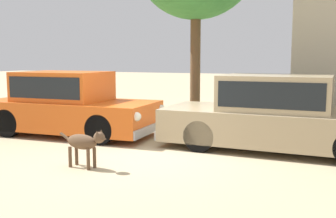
{
  "coord_description": "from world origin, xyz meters",
  "views": [
    {
      "loc": [
        3.35,
        -6.97,
        1.89
      ],
      "look_at": [
        0.36,
        0.2,
        0.9
      ],
      "focal_mm": 42.85,
      "sensor_mm": 36.0,
      "label": 1
    }
  ],
  "objects": [
    {
      "name": "ground_plane",
      "position": [
        0.0,
        0.0,
        0.0
      ],
      "size": [
        80.0,
        80.0,
        0.0
      ],
      "primitive_type": "plane",
      "color": "tan"
    },
    {
      "name": "stray_dog_spotted",
      "position": [
        -0.57,
        -1.28,
        0.45
      ],
      "size": [
        1.03,
        0.28,
        0.7
      ],
      "rotation": [
        0.0,
        0.0,
        6.18
      ],
      "color": "brown",
      "rests_on": "ground_plane"
    },
    {
      "name": "parked_sedan_nearest",
      "position": [
        -2.72,
        1.17,
        0.77
      ],
      "size": [
        4.4,
        1.97,
        1.56
      ],
      "rotation": [
        0.0,
        0.0,
        0.04
      ],
      "color": "#D15619",
      "rests_on": "ground_plane"
    },
    {
      "name": "parked_sedan_second",
      "position": [
        2.28,
        1.42,
        0.76
      ],
      "size": [
        4.86,
        1.89,
        1.54
      ],
      "rotation": [
        0.0,
        0.0,
        -0.02
      ],
      "color": "tan",
      "rests_on": "ground_plane"
    }
  ]
}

